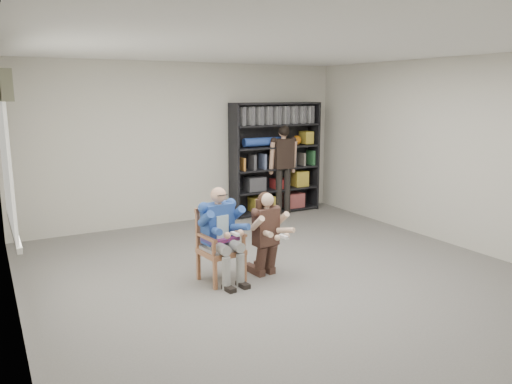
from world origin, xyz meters
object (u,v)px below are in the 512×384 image
seated_man (221,235)px  standing_man (283,170)px  bookshelf (275,158)px  armchair (221,245)px  kneeling_woman (267,234)px

seated_man → standing_man: size_ratio=0.70×
seated_man → bookshelf: (2.44, 2.77, 0.46)m
armchair → seated_man: bearing=173.4°
armchair → standing_man: standing_man is taller
kneeling_woman → standing_man: bearing=48.0°
armchair → standing_man: 3.64m
armchair → kneeling_woman: kneeling_woman is taller
standing_man → seated_man: bearing=-128.0°
armchair → bookshelf: (2.44, 2.77, 0.60)m
seated_man → armchair: bearing=-6.6°
armchair → kneeling_woman: 0.60m
bookshelf → standing_man: bearing=-63.3°
seated_man → kneeling_woman: seated_man is taller
kneeling_woman → bookshelf: bookshelf is taller
armchair → seated_man: seated_man is taller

